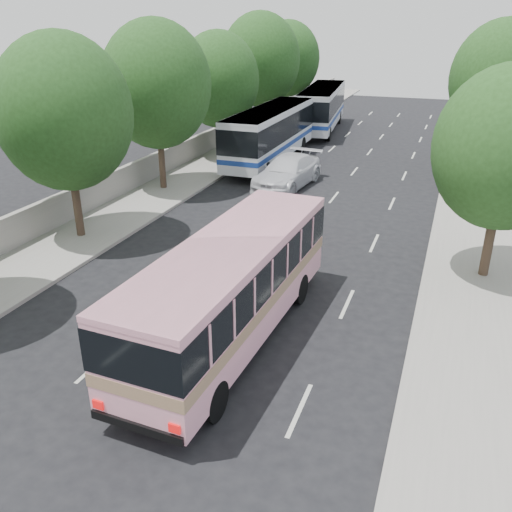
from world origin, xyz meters
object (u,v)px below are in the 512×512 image
at_px(pink_bus, 232,281).
at_px(white_pickup, 288,172).
at_px(pink_taxi, 288,224).
at_px(tour_coach_front, 271,130).
at_px(tour_coach_rear, 322,105).

distance_m(pink_bus, white_pickup, 17.06).
relative_size(pink_taxi, white_pickup, 0.67).
xyz_separation_m(pink_taxi, white_pickup, (-2.49, 7.98, 0.19)).
xyz_separation_m(tour_coach_front, tour_coach_rear, (0.47, 12.55, 0.04)).
relative_size(pink_bus, tour_coach_rear, 0.82).
height_order(pink_taxi, white_pickup, white_pickup).
bearing_deg(pink_bus, tour_coach_rear, 102.16).
xyz_separation_m(pink_bus, tour_coach_front, (-6.27, 21.87, 0.16)).
xyz_separation_m(pink_bus, white_pickup, (-3.42, 16.68, -1.16)).
relative_size(pink_bus, white_pickup, 1.70).
xyz_separation_m(pink_bus, tour_coach_rear, (-5.80, 34.42, 0.20)).
xyz_separation_m(pink_taxi, tour_coach_front, (-5.34, 13.17, 1.51)).
height_order(pink_bus, pink_taxi, pink_bus).
bearing_deg(tour_coach_rear, white_pickup, -88.85).
bearing_deg(tour_coach_front, pink_taxi, -67.95).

